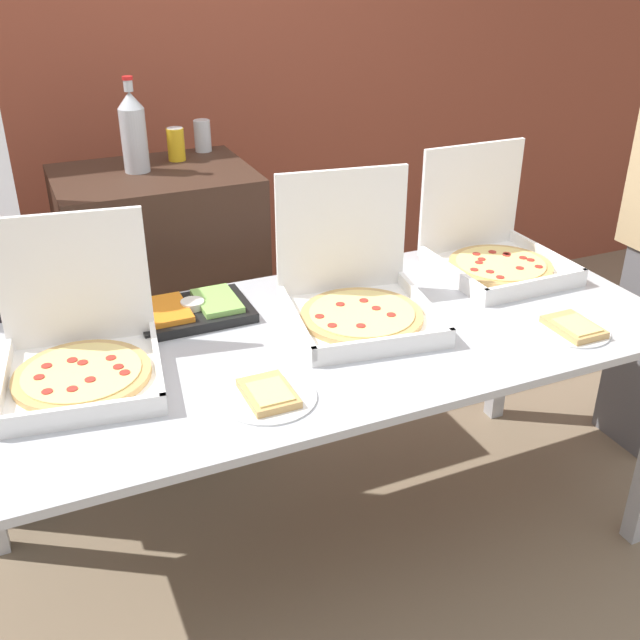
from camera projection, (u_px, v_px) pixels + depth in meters
The scene contains 13 objects.
ground_plane at pixel (320, 543), 2.60m from camera, with size 16.00×16.00×0.00m, color #847056.
brick_wall_behind at pixel (167, 56), 3.34m from camera, with size 10.00×0.06×2.80m.
buffet_table at pixel (320, 361), 2.26m from camera, with size 2.13×0.93×0.82m.
pizza_box_near_right at pixel (80, 351), 1.99m from camera, with size 0.47×0.48×0.41m.
pizza_box_far_right at pixel (493, 249), 2.63m from camera, with size 0.41×0.43×0.41m.
pizza_box_far_left at pixel (357, 294), 2.29m from camera, with size 0.48×0.50×0.42m.
paper_plate_front_left at pixel (574, 328), 2.23m from camera, with size 0.22×0.22×0.03m.
paper_plate_front_center at pixel (269, 395), 1.91m from camera, with size 0.25×0.25×0.03m.
veggie_tray at pixel (193, 310), 2.32m from camera, with size 0.35×0.24×0.05m.
sideboard_podium at pixel (166, 308), 2.98m from camera, with size 0.71×0.54×1.11m.
soda_bottle at pixel (133, 131), 2.67m from camera, with size 0.09×0.09×0.34m.
soda_can_silver at pixel (203, 136), 2.96m from camera, with size 0.07×0.07×0.12m.
soda_can_colored at pixel (176, 144), 2.85m from camera, with size 0.07×0.07×0.12m.
Camera 1 is at (-0.79, -1.79, 1.89)m, focal length 42.00 mm.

